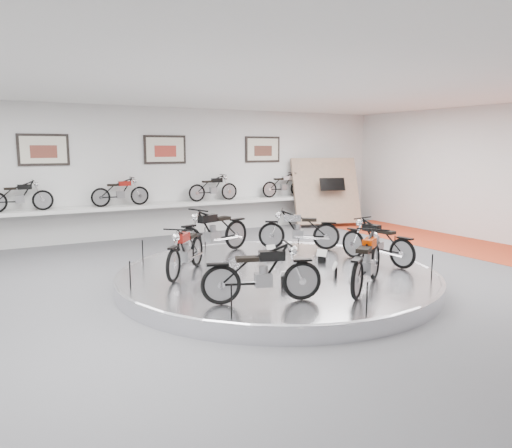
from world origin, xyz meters
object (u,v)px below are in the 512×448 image
bike_b (213,231)px  bike_f (377,241)px  bike_a (299,229)px  bike_d (262,273)px  bike_e (367,261)px  bike_c (186,250)px  display_platform (277,278)px  shelf (169,205)px

bike_b → bike_f: bike_b is taller
bike_a → bike_d: size_ratio=1.01×
bike_b → bike_f: size_ratio=1.14×
bike_b → bike_e: bearing=87.2°
bike_b → bike_c: bike_b is taller
bike_f → bike_d: bearing=99.4°
bike_a → bike_c: bearing=50.9°
bike_e → bike_b: bearing=70.0°
display_platform → bike_b: (-0.46, 2.08, 0.70)m
bike_c → bike_f: size_ratio=1.01×
bike_e → shelf: bearing=58.7°
bike_d → bike_e: bike_e is taller
bike_d → bike_f: bike_d is taller
bike_d → shelf: bearing=99.4°
shelf → bike_e: 8.32m
bike_f → bike_b: bearing=36.8°
display_platform → bike_d: (-1.32, -1.67, 0.64)m
bike_f → bike_c: bearing=64.5°
bike_a → bike_b: size_ratio=0.90×
bike_d → bike_f: 3.72m
bike_c → bike_a: bearing=147.4°
bike_b → bike_c: size_ratio=1.14×
display_platform → bike_a: 2.33m
shelf → bike_a: bike_a is taller
bike_b → bike_a: bearing=147.8°
bike_b → bike_d: bearing=58.6°
display_platform → bike_c: bike_c is taller
bike_c → bike_e: (2.36, -2.55, 0.03)m
display_platform → shelf: shelf is taller
bike_c → bike_d: bike_d is taller
bike_e → display_platform: bearing=73.4°
bike_b → bike_e: (1.12, -3.98, -0.04)m
bike_d → bike_e: (1.98, -0.23, 0.02)m
bike_b → bike_c: bearing=30.4°
shelf → bike_b: 4.34m
bike_c → bike_f: (3.91, -1.13, -0.00)m
bike_b → shelf: bearing=-114.6°
display_platform → bike_a: bike_a is taller
bike_f → display_platform: bearing=68.4°
display_platform → bike_b: 2.24m
shelf → bike_e: size_ratio=6.36×
bike_b → bike_d: size_ratio=1.12×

